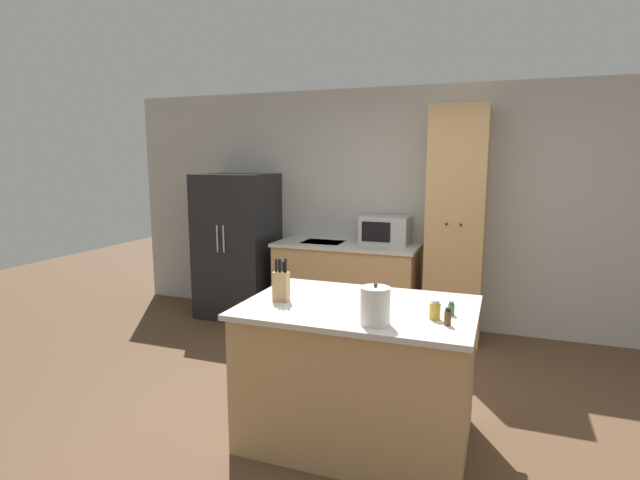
{
  "coord_description": "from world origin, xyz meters",
  "views": [
    {
      "loc": [
        0.82,
        -3.12,
        1.84
      ],
      "look_at": [
        -0.85,
        1.4,
        1.05
      ],
      "focal_mm": 28.0,
      "sensor_mm": 36.0,
      "label": 1
    }
  ],
  "objects_px": {
    "knife_block": "(281,285)",
    "spice_bottle_amber_oil": "(451,309)",
    "pantry_cabinet": "(456,226)",
    "microwave": "(385,230)",
    "refrigerator": "(238,245)",
    "spice_bottle_short_red": "(448,317)",
    "fire_extinguisher": "(197,291)",
    "kettle": "(375,306)",
    "spice_bottle_tall_dark": "(435,310)"
  },
  "relations": [
    {
      "from": "spice_bottle_amber_oil",
      "to": "kettle",
      "type": "height_order",
      "value": "kettle"
    },
    {
      "from": "refrigerator",
      "to": "fire_extinguisher",
      "type": "relative_size",
      "value": 3.39
    },
    {
      "from": "pantry_cabinet",
      "to": "knife_block",
      "type": "height_order",
      "value": "pantry_cabinet"
    },
    {
      "from": "pantry_cabinet",
      "to": "spice_bottle_amber_oil",
      "type": "height_order",
      "value": "pantry_cabinet"
    },
    {
      "from": "pantry_cabinet",
      "to": "microwave",
      "type": "bearing_deg",
      "value": 173.3
    },
    {
      "from": "spice_bottle_tall_dark",
      "to": "fire_extinguisher",
      "type": "xyz_separation_m",
      "value": [
        -3.15,
        2.23,
        -0.75
      ]
    },
    {
      "from": "microwave",
      "to": "spice_bottle_amber_oil",
      "type": "bearing_deg",
      "value": -67.81
    },
    {
      "from": "pantry_cabinet",
      "to": "kettle",
      "type": "height_order",
      "value": "pantry_cabinet"
    },
    {
      "from": "pantry_cabinet",
      "to": "kettle",
      "type": "distance_m",
      "value": 2.51
    },
    {
      "from": "spice_bottle_tall_dark",
      "to": "fire_extinguisher",
      "type": "distance_m",
      "value": 3.93
    },
    {
      "from": "knife_block",
      "to": "spice_bottle_amber_oil",
      "type": "relative_size",
      "value": 3.51
    },
    {
      "from": "pantry_cabinet",
      "to": "knife_block",
      "type": "distance_m",
      "value": 2.45
    },
    {
      "from": "refrigerator",
      "to": "kettle",
      "type": "xyz_separation_m",
      "value": [
        2.26,
        -2.42,
        0.19
      ]
    },
    {
      "from": "spice_bottle_tall_dark",
      "to": "kettle",
      "type": "xyz_separation_m",
      "value": [
        -0.3,
        -0.21,
        0.05
      ]
    },
    {
      "from": "microwave",
      "to": "spice_bottle_short_red",
      "type": "bearing_deg",
      "value": -69.43
    },
    {
      "from": "spice_bottle_amber_oil",
      "to": "fire_extinguisher",
      "type": "bearing_deg",
      "value": 146.82
    },
    {
      "from": "refrigerator",
      "to": "microwave",
      "type": "xyz_separation_m",
      "value": [
        1.72,
        0.17,
        0.25
      ]
    },
    {
      "from": "fire_extinguisher",
      "to": "spice_bottle_amber_oil",
      "type": "bearing_deg",
      "value": -33.18
    },
    {
      "from": "microwave",
      "to": "knife_block",
      "type": "relative_size",
      "value": 1.77
    },
    {
      "from": "fire_extinguisher",
      "to": "pantry_cabinet",
      "type": "bearing_deg",
      "value": 1.3
    },
    {
      "from": "refrigerator",
      "to": "spice_bottle_amber_oil",
      "type": "xyz_separation_m",
      "value": [
        2.65,
        -2.11,
        0.12
      ]
    },
    {
      "from": "spice_bottle_tall_dark",
      "to": "spice_bottle_short_red",
      "type": "bearing_deg",
      "value": -46.33
    },
    {
      "from": "spice_bottle_amber_oil",
      "to": "fire_extinguisher",
      "type": "relative_size",
      "value": 0.17
    },
    {
      "from": "spice_bottle_tall_dark",
      "to": "fire_extinguisher",
      "type": "relative_size",
      "value": 0.24
    },
    {
      "from": "pantry_cabinet",
      "to": "spice_bottle_amber_oil",
      "type": "bearing_deg",
      "value": -85.27
    },
    {
      "from": "pantry_cabinet",
      "to": "fire_extinguisher",
      "type": "bearing_deg",
      "value": -178.7
    },
    {
      "from": "refrigerator",
      "to": "kettle",
      "type": "height_order",
      "value": "refrigerator"
    },
    {
      "from": "pantry_cabinet",
      "to": "spice_bottle_short_red",
      "type": "bearing_deg",
      "value": -85.65
    },
    {
      "from": "knife_block",
      "to": "microwave",
      "type": "bearing_deg",
      "value": 86.48
    },
    {
      "from": "microwave",
      "to": "spice_bottle_tall_dark",
      "type": "height_order",
      "value": "microwave"
    },
    {
      "from": "pantry_cabinet",
      "to": "spice_bottle_short_red",
      "type": "xyz_separation_m",
      "value": [
        0.18,
        -2.38,
        -0.21
      ]
    },
    {
      "from": "knife_block",
      "to": "spice_bottle_amber_oil",
      "type": "distance_m",
      "value": 1.08
    },
    {
      "from": "spice_bottle_short_red",
      "to": "spice_bottle_amber_oil",
      "type": "xyz_separation_m",
      "value": [
        -0.0,
        0.2,
        -0.01
      ]
    },
    {
      "from": "fire_extinguisher",
      "to": "spice_bottle_short_red",
      "type": "bearing_deg",
      "value": -35.56
    },
    {
      "from": "spice_bottle_tall_dark",
      "to": "microwave",
      "type": "bearing_deg",
      "value": 109.51
    },
    {
      "from": "refrigerator",
      "to": "knife_block",
      "type": "relative_size",
      "value": 5.8
    },
    {
      "from": "kettle",
      "to": "fire_extinguisher",
      "type": "height_order",
      "value": "kettle"
    },
    {
      "from": "pantry_cabinet",
      "to": "fire_extinguisher",
      "type": "height_order",
      "value": "pantry_cabinet"
    },
    {
      "from": "pantry_cabinet",
      "to": "spice_bottle_short_red",
      "type": "height_order",
      "value": "pantry_cabinet"
    },
    {
      "from": "refrigerator",
      "to": "spice_bottle_short_red",
      "type": "height_order",
      "value": "refrigerator"
    },
    {
      "from": "spice_bottle_tall_dark",
      "to": "fire_extinguisher",
      "type": "bearing_deg",
      "value": 144.77
    },
    {
      "from": "microwave",
      "to": "spice_bottle_amber_oil",
      "type": "distance_m",
      "value": 2.46
    },
    {
      "from": "pantry_cabinet",
      "to": "spice_bottle_amber_oil",
      "type": "distance_m",
      "value": 2.2
    },
    {
      "from": "spice_bottle_short_red",
      "to": "spice_bottle_amber_oil",
      "type": "distance_m",
      "value": 0.2
    },
    {
      "from": "pantry_cabinet",
      "to": "kettle",
      "type": "bearing_deg",
      "value": -94.7
    },
    {
      "from": "kettle",
      "to": "spice_bottle_tall_dark",
      "type": "bearing_deg",
      "value": 34.09
    },
    {
      "from": "pantry_cabinet",
      "to": "microwave",
      "type": "height_order",
      "value": "pantry_cabinet"
    },
    {
      "from": "knife_block",
      "to": "fire_extinguisher",
      "type": "distance_m",
      "value": 3.19
    },
    {
      "from": "spice_bottle_amber_oil",
      "to": "kettle",
      "type": "relative_size",
      "value": 0.34
    },
    {
      "from": "refrigerator",
      "to": "kettle",
      "type": "distance_m",
      "value": 3.32
    }
  ]
}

